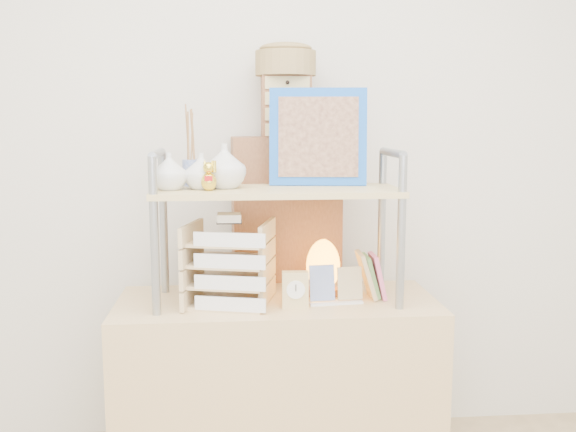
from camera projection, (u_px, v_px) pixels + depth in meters
name	position (u px, v px, depth m)	size (l,w,h in m)	color
room_shell	(300.00, 0.00, 1.48)	(3.42, 3.41, 2.61)	silver
desk	(277.00, 394.00, 2.47)	(1.20, 0.50, 0.75)	tan
cabinet	(285.00, 293.00, 2.79)	(0.45, 0.24, 1.35)	brown
hutch	(257.00, 182.00, 2.36)	(0.90, 0.34, 0.79)	gray
letter_tray	(230.00, 268.00, 2.34)	(0.33, 0.32, 0.34)	tan
salt_lamp	(323.00, 267.00, 2.47)	(0.14, 0.13, 0.22)	brown
desk_clock	(295.00, 290.00, 2.30)	(0.10, 0.05, 0.13)	#D6BA73
postcard_stand	(335.00, 292.00, 2.37)	(0.21, 0.08, 0.14)	white
drawer_chest	(286.00, 107.00, 2.65)	(0.20, 0.16, 0.25)	brown
woven_basket	(286.00, 63.00, 2.63)	(0.25, 0.25, 0.10)	olive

